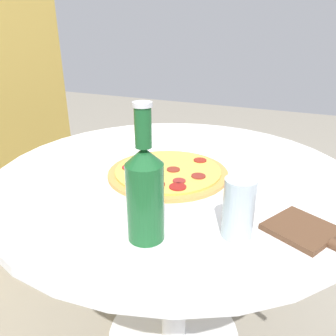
# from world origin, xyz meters

# --- Properties ---
(ground_plane) EXTENTS (8.00, 8.00, 0.00)m
(ground_plane) POSITION_xyz_m (0.00, 0.00, 0.00)
(ground_plane) COLOR gray
(table) EXTENTS (1.03, 1.03, 0.68)m
(table) POSITION_xyz_m (0.00, 0.00, 0.54)
(table) COLOR white
(table) RESTS_ON ground_plane
(pizza) EXTENTS (0.34, 0.34, 0.02)m
(pizza) POSITION_xyz_m (-0.04, 0.01, 0.69)
(pizza) COLOR #C68E47
(pizza) RESTS_ON table
(beer_bottle) EXTENTS (0.07, 0.07, 0.27)m
(beer_bottle) POSITION_xyz_m (-0.33, -0.08, 0.79)
(beer_bottle) COLOR #195628
(beer_bottle) RESTS_ON table
(pizza_paddle) EXTENTS (0.18, 0.25, 0.02)m
(pizza_paddle) POSITION_xyz_m (-0.20, -0.39, 0.69)
(pizza_paddle) COLOR brown
(pizza_paddle) RESTS_ON table
(drinking_glass) EXTENTS (0.06, 0.06, 0.12)m
(drinking_glass) POSITION_xyz_m (-0.25, -0.24, 0.74)
(drinking_glass) COLOR #ADBCC6
(drinking_glass) RESTS_ON table
(napkin) EXTENTS (0.15, 0.11, 0.01)m
(napkin) POSITION_xyz_m (0.21, 0.20, 0.69)
(napkin) COLOR white
(napkin) RESTS_ON table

